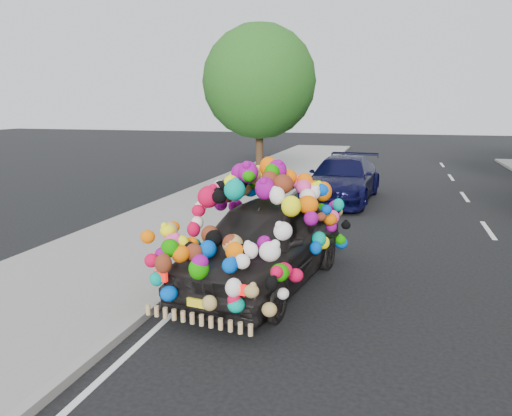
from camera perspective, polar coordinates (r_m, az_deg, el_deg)
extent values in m
plane|color=black|center=(9.34, 7.43, -8.33)|extent=(100.00, 100.00, 0.00)
cube|color=gray|center=(10.77, -15.94, -5.63)|extent=(4.00, 60.00, 0.12)
cube|color=gray|center=(9.91, -6.22, -6.72)|extent=(0.15, 60.00, 0.13)
cylinder|color=#332114|center=(18.97, 0.39, 6.18)|extent=(0.28, 0.28, 2.73)
sphere|color=#224C14|center=(18.90, 0.41, 14.25)|extent=(4.20, 4.20, 4.20)
imported|color=black|center=(8.94, 0.92, -3.92)|extent=(2.49, 4.78, 1.55)
cube|color=red|center=(7.32, -10.89, -7.68)|extent=(0.23, 0.09, 0.14)
cube|color=red|center=(6.71, -2.04, -9.28)|extent=(0.23, 0.09, 0.14)
cube|color=yellow|center=(7.09, -6.65, -10.77)|extent=(0.34, 0.09, 0.12)
imported|color=black|center=(17.11, 9.88, 3.29)|extent=(2.45, 5.23, 1.48)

